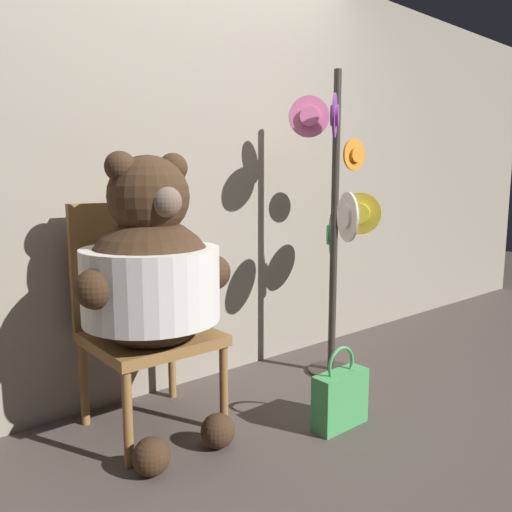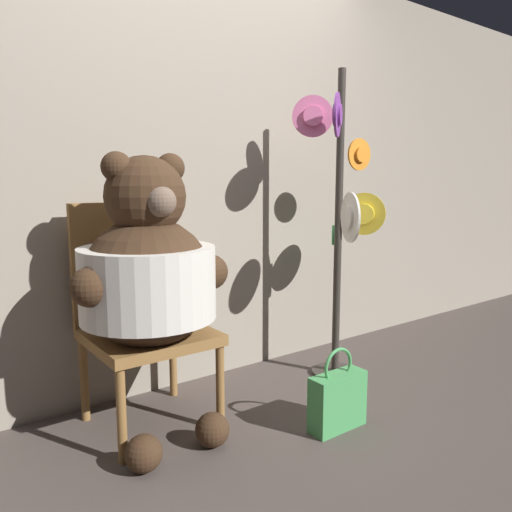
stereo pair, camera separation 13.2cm
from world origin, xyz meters
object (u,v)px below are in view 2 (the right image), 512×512
Objects in this scene: hat_display_rack at (341,220)px; handbag_on_ground at (338,399)px; chair at (140,310)px; teddy_bear at (148,274)px.

hat_display_rack reaches higher than handbag_on_ground.
chair is 0.83× the size of teddy_bear.
teddy_bear is at bearing 179.78° from hat_display_rack.
chair is at bearing 170.61° from hat_display_rack.
chair is at bearing 79.96° from teddy_bear.
hat_display_rack reaches higher than chair.
hat_display_rack is (1.16, -0.19, 0.39)m from chair.
hat_display_rack is (1.20, -0.00, 0.19)m from teddy_bear.
teddy_bear is 1.05m from handbag_on_ground.
chair is 1.03m from handbag_on_ground.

